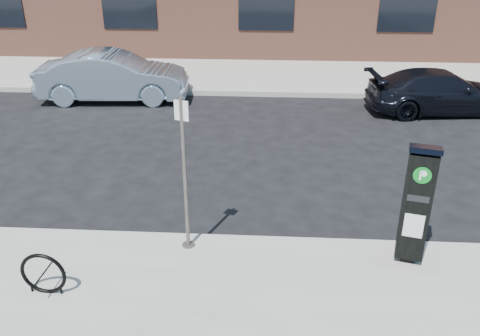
# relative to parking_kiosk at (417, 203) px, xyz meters

# --- Properties ---
(ground) EXTENTS (120.00, 120.00, 0.00)m
(ground) POSITION_rel_parking_kiosk_xyz_m (-2.36, 0.45, -1.12)
(ground) COLOR black
(ground) RESTS_ON ground
(sidewalk_far) EXTENTS (60.00, 12.00, 0.15)m
(sidewalk_far) POSITION_rel_parking_kiosk_xyz_m (-2.36, 14.45, -1.05)
(sidewalk_far) COLOR gray
(sidewalk_far) RESTS_ON ground
(curb_near) EXTENTS (60.00, 0.12, 0.16)m
(curb_near) POSITION_rel_parking_kiosk_xyz_m (-2.36, 0.43, -1.05)
(curb_near) COLOR #9E9B93
(curb_near) RESTS_ON ground
(curb_far) EXTENTS (60.00, 0.12, 0.16)m
(curb_far) POSITION_rel_parking_kiosk_xyz_m (-2.36, 8.47, -1.05)
(curb_far) COLOR #9E9B93
(curb_far) RESTS_ON ground
(parking_kiosk) EXTENTS (0.52, 0.48, 1.90)m
(parking_kiosk) POSITION_rel_parking_kiosk_xyz_m (0.00, 0.00, 0.00)
(parking_kiosk) COLOR black
(parking_kiosk) RESTS_ON sidewalk_near
(sign_pole) EXTENTS (0.21, 0.20, 2.45)m
(sign_pole) POSITION_rel_parking_kiosk_xyz_m (-3.38, 0.15, 0.25)
(sign_pole) COLOR #4D4743
(sign_pole) RESTS_ON sidewalk_near
(bike_rack) EXTENTS (0.65, 0.09, 0.65)m
(bike_rack) POSITION_rel_parking_kiosk_xyz_m (-5.16, -1.10, -0.66)
(bike_rack) COLOR black
(bike_rack) RESTS_ON sidewalk_near
(car_silver) EXTENTS (4.43, 1.80, 1.43)m
(car_silver) POSITION_rel_parking_kiosk_xyz_m (-6.77, 7.85, -0.41)
(car_silver) COLOR #98AFC1
(car_silver) RESTS_ON ground
(car_dark) EXTENTS (4.19, 2.07, 1.17)m
(car_dark) POSITION_rel_parking_kiosk_xyz_m (2.55, 7.34, -0.54)
(car_dark) COLOR black
(car_dark) RESTS_ON ground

